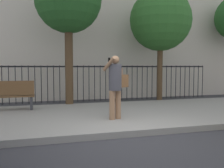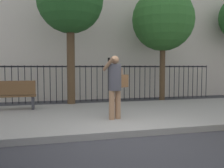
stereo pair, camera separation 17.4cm
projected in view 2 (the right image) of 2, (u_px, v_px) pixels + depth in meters
The scene contains 7 objects.
ground_plane at pixel (133, 137), 5.47m from camera, with size 60.00×60.00×0.00m, color #333338.
sidewalk at pixel (109, 115), 7.59m from camera, with size 28.00×4.40×0.15m, color gray.
iron_fence at pixel (89, 78), 11.10m from camera, with size 12.03×0.04×1.60m.
pedestrian_on_phone at pixel (116, 82), 6.63m from camera, with size 0.72×0.54×1.69m.
street_bench at pixel (10, 95), 8.01m from camera, with size 1.60×0.45×0.95m.
street_tree_near at pixel (163, 20), 10.64m from camera, with size 2.63×2.63×4.85m.
street_tree_far at pixel (70, 1), 9.22m from camera, with size 2.46×2.46×5.24m.
Camera 2 is at (-1.81, -5.09, 1.55)m, focal length 40.15 mm.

